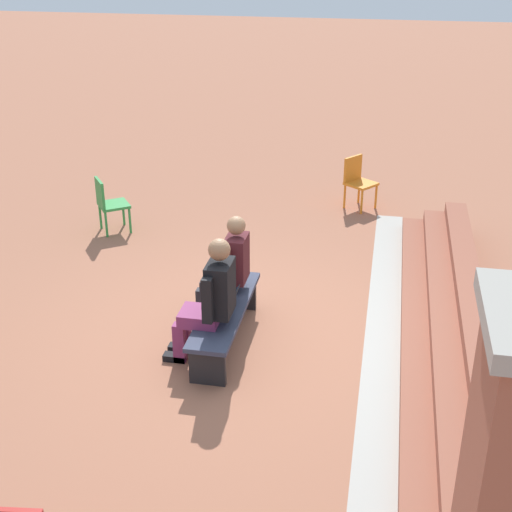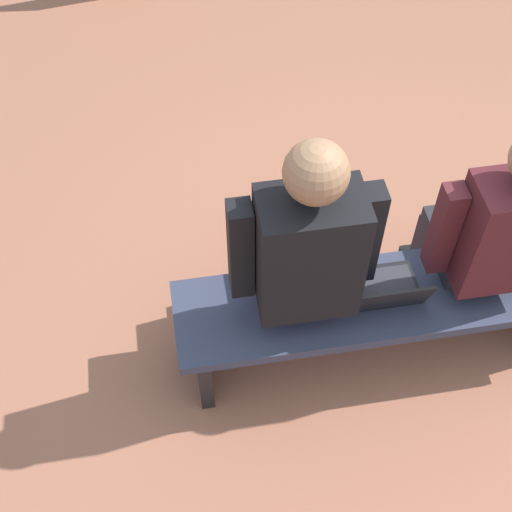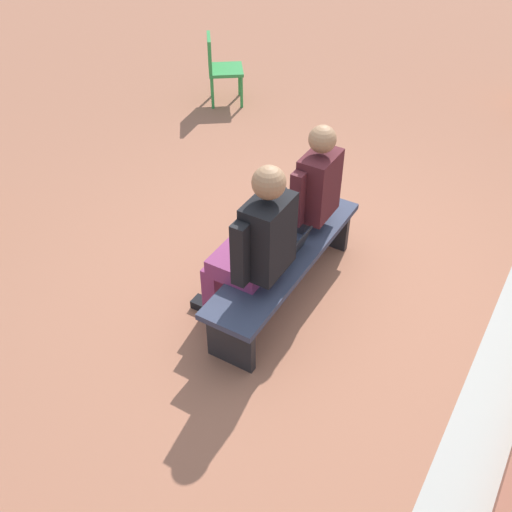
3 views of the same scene
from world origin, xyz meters
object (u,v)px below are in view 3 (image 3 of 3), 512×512
Objects in this scene: person_student at (306,195)px; laptop at (288,249)px; bench at (286,263)px; person_adult at (254,245)px; plastic_chair_by_pillar at (219,65)px.

person_student is 4.20× the size of laptop.
bench is 1.27× the size of person_adult.
plastic_chair_by_pillar is at bearing -138.39° from laptop.
bench is at bearing -92.62° from laptop.
plastic_chair_by_pillar is (-2.75, -2.44, -0.02)m from laptop.
laptop reaches higher than bench.
bench is at bearing 41.48° from plastic_chair_by_pillar.
plastic_chair_by_pillar is (-3.11, -2.36, -0.27)m from person_adult.
laptop is at bearing 166.88° from person_adult.
person_adult is at bearing -13.12° from laptop.
person_student is at bearing -169.59° from laptop.
bench is 0.57m from person_student.
laptop is (0.43, 0.08, -0.22)m from person_student.
person_adult reaches higher than laptop.
bench is 5.63× the size of laptop.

